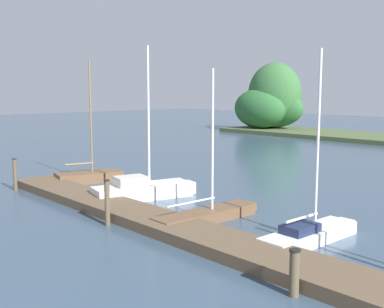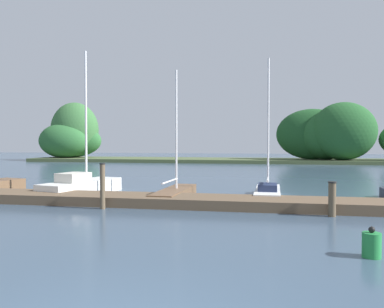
# 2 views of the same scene
# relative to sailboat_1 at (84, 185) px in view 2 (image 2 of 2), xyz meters

# --- Properties ---
(dock_pier) EXTENTS (24.49, 1.80, 0.35)m
(dock_pier) POSITION_rel_sailboat_1_xyz_m (6.13, -2.24, -0.22)
(dock_pier) COLOR brown
(dock_pier) RESTS_ON ground
(far_shore) EXTENTS (54.10, 8.18, 7.58)m
(far_shore) POSITION_rel_sailboat_1_xyz_m (5.87, 29.18, 2.51)
(far_shore) COLOR #4C5B38
(far_shore) RESTS_ON ground
(sailboat_1) EXTENTS (2.23, 4.57, 6.33)m
(sailboat_1) POSITION_rel_sailboat_1_xyz_m (0.00, 0.00, 0.00)
(sailboat_1) COLOR white
(sailboat_1) RESTS_ON ground
(sailboat_2) EXTENTS (1.08, 4.44, 5.25)m
(sailboat_2) POSITION_rel_sailboat_1_xyz_m (4.28, -0.40, -0.15)
(sailboat_2) COLOR brown
(sailboat_2) RESTS_ON ground
(sailboat_3) EXTENTS (1.08, 4.03, 5.72)m
(sailboat_3) POSITION_rel_sailboat_1_xyz_m (8.00, 0.21, -0.10)
(sailboat_3) COLOR white
(sailboat_3) RESTS_ON ground
(mooring_piling_1) EXTENTS (0.20, 0.20, 1.57)m
(mooring_piling_1) POSITION_rel_sailboat_1_xyz_m (2.41, -3.38, 0.40)
(mooring_piling_1) COLOR brown
(mooring_piling_1) RESTS_ON ground
(mooring_piling_2) EXTENTS (0.26, 0.26, 1.08)m
(mooring_piling_2) POSITION_rel_sailboat_1_xyz_m (9.88, -3.34, 0.15)
(mooring_piling_2) COLOR brown
(mooring_piling_2) RESTS_ON ground
(channel_buoy_1) EXTENTS (0.36, 0.36, 0.61)m
(channel_buoy_1) POSITION_rel_sailboat_1_xyz_m (9.90, -7.52, -0.14)
(channel_buoy_1) COLOR #23843D
(channel_buoy_1) RESTS_ON ground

